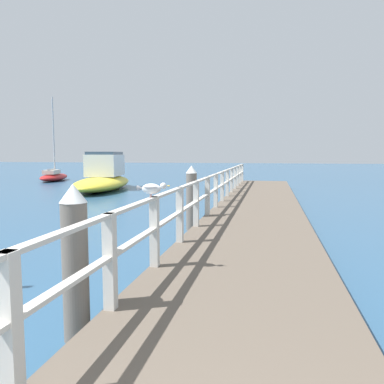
# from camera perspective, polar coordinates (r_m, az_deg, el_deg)

# --- Properties ---
(pier_deck) EXTENTS (2.68, 23.82, 0.36)m
(pier_deck) POSITION_cam_1_polar(r_m,az_deg,el_deg) (11.78, 9.62, -3.29)
(pier_deck) COLOR brown
(pier_deck) RESTS_ON ground_plane
(pier_railing) EXTENTS (0.12, 22.34, 1.04)m
(pier_railing) POSITION_cam_1_polar(r_m,az_deg,el_deg) (11.79, 3.57, 0.81)
(pier_railing) COLOR beige
(pier_railing) RESTS_ON pier_deck
(dock_piling_near) EXTENTS (0.29, 0.29, 1.71)m
(dock_piling_near) POSITION_cam_1_polar(r_m,az_deg,el_deg) (4.34, -17.03, -10.00)
(dock_piling_near) COLOR #6B6056
(dock_piling_near) RESTS_ON ground_plane
(dock_piling_far) EXTENTS (0.29, 0.29, 1.71)m
(dock_piling_far) POSITION_cam_1_polar(r_m,az_deg,el_deg) (10.04, -0.08, -0.85)
(dock_piling_far) COLOR #6B6056
(dock_piling_far) RESTS_ON ground_plane
(seagull_foreground) EXTENTS (0.48, 0.18, 0.21)m
(seagull_foreground) POSITION_cam_1_polar(r_m,az_deg,el_deg) (5.43, -6.00, 0.58)
(seagull_foreground) COLOR white
(seagull_foreground) RESTS_ON pier_railing
(boat_1) EXTENTS (3.92, 7.87, 2.11)m
(boat_1) POSITION_cam_1_polar(r_m,az_deg,el_deg) (21.96, -13.09, 2.19)
(boat_1) COLOR gold
(boat_1) RESTS_ON ground_plane
(boat_4) EXTENTS (2.43, 4.58, 6.12)m
(boat_4) POSITION_cam_1_polar(r_m,az_deg,el_deg) (29.94, -19.94, 2.25)
(boat_4) COLOR red
(boat_4) RESTS_ON ground_plane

